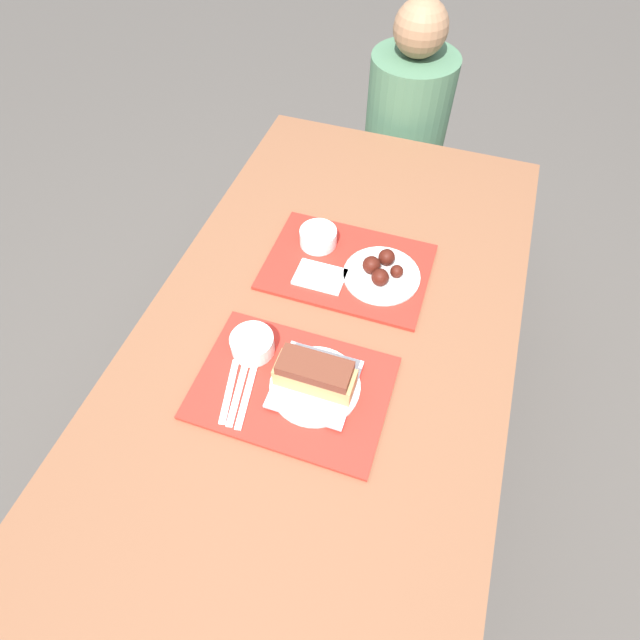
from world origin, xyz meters
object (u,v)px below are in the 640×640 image
Objects in this scene: tray_far at (348,267)px; bowl_coleslaw_near at (252,343)px; person_seated_across at (408,109)px; wings_plate_far at (381,271)px; tray_near at (293,388)px; bowl_coleslaw_far at (318,236)px; brisket_sandwich_plate at (315,378)px.

tray_far is 0.38m from bowl_coleslaw_near.
person_seated_across reaches higher than tray_far.
person_seated_across reaches higher than wings_plate_far.
bowl_coleslaw_near reaches higher than tray_near.
bowl_coleslaw_far is (-0.09, 0.47, 0.03)m from tray_near.
wings_plate_far reaches higher than tray_far.
bowl_coleslaw_near is at bearing -125.31° from wings_plate_far.
tray_near is 0.48m from bowl_coleslaw_far.
brisket_sandwich_plate is at bearing -15.41° from bowl_coleslaw_near.
tray_far is 0.40m from brisket_sandwich_plate.
brisket_sandwich_plate reaches higher than bowl_coleslaw_far.
bowl_coleslaw_far is at bearing 162.74° from wings_plate_far.
brisket_sandwich_plate is 0.39m from wings_plate_far.
bowl_coleslaw_far is 0.83m from person_seated_across.
tray_far is at bearing 88.16° from tray_near.
person_seated_across is at bearing 92.44° from brisket_sandwich_plate.
person_seated_across is (-0.00, 1.30, -0.02)m from tray_near.
wings_plate_far is 0.32× the size of person_seated_across.
bowl_coleslaw_far is at bearing 107.73° from brisket_sandwich_plate.
tray_far is at bearing -88.91° from person_seated_across.
brisket_sandwich_plate reaches higher than tray_far.
bowl_coleslaw_near is 0.19m from brisket_sandwich_plate.
wings_plate_far is 0.90m from person_seated_across.
brisket_sandwich_plate is 1.28m from person_seated_across.
bowl_coleslaw_near and bowl_coleslaw_far have the same top height.
tray_near is 2.13× the size of wings_plate_far.
brisket_sandwich_plate is at bearing 18.92° from tray_near.
person_seated_across reaches higher than bowl_coleslaw_near.
wings_plate_far is (0.11, 0.41, 0.02)m from tray_near.
brisket_sandwich_plate is 1.01× the size of wings_plate_far.
bowl_coleslaw_near is 0.40m from bowl_coleslaw_far.
person_seated_across reaches higher than brisket_sandwich_plate.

